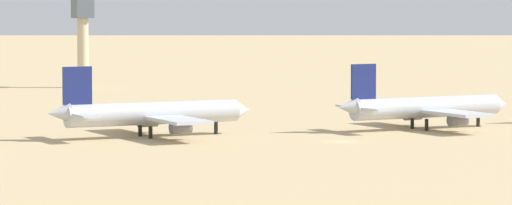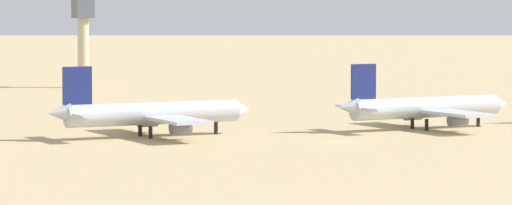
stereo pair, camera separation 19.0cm
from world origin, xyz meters
name	(u,v)px [view 2 (the right image)]	position (x,y,z in m)	size (l,w,h in m)	color
ground	(340,142)	(0.00, 0.00, 0.00)	(4000.00, 4000.00, 0.00)	tan
parked_jet_navy_2	(151,114)	(-26.91, 23.33, 4.39)	(40.39, 33.79, 13.38)	silver
parked_jet_navy_3	(424,107)	(27.19, 14.14, 4.30)	(39.64, 33.19, 13.12)	silver
control_tower	(83,34)	(15.31, 172.34, 15.31)	(5.20, 5.20, 25.38)	#C6B793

